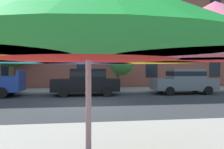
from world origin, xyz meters
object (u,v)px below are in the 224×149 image
at_px(sedan_gray, 184,80).
at_px(street_tree_left, 13,47).
at_px(sedan_black, 86,81).
at_px(patio_umbrella, 88,41).
at_px(street_tree_middle, 120,60).

bearing_deg(sedan_gray, street_tree_left, 163.45).
relative_size(sedan_black, street_tree_left, 0.86).
height_order(sedan_black, patio_umbrella, patio_umbrella).
relative_size(street_tree_middle, patio_umbrella, 0.92).
distance_m(sedan_gray, street_tree_middle, 5.27).
relative_size(sedan_black, sedan_gray, 1.00).
relative_size(sedan_black, patio_umbrella, 1.14).
bearing_deg(street_tree_middle, street_tree_left, 175.02).
distance_m(sedan_gray, street_tree_left, 13.39).
relative_size(sedan_gray, patio_umbrella, 1.14).
xyz_separation_m(sedan_black, sedan_gray, (6.90, 0.00, 0.00)).
bearing_deg(street_tree_left, patio_umbrella, -71.82).
distance_m(street_tree_left, street_tree_middle, 8.64).
bearing_deg(street_tree_middle, patio_umbrella, -101.31).
bearing_deg(sedan_gray, sedan_black, 180.00).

